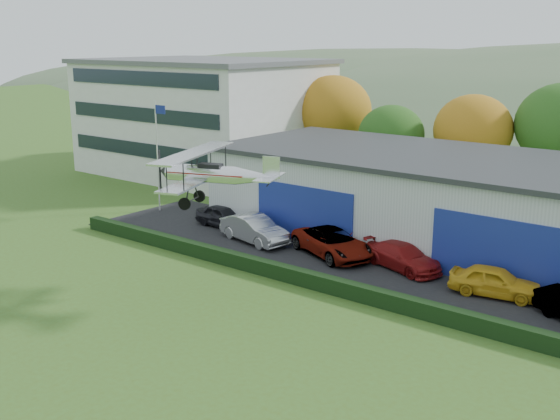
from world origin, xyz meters
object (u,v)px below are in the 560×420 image
Objects in this scene: car_2 at (332,243)px; car_3 at (403,257)px; office_block at (204,116)px; biplane at (212,172)px; car_4 at (495,281)px; car_1 at (254,229)px; flagpole at (158,146)px; car_0 at (223,216)px; hangar at (538,213)px.

car_3 is (4.29, 0.47, -0.09)m from car_2.
car_3 is at bearing -25.77° from office_block.
car_3 is 0.70× the size of biplane.
car_4 is 14.63m from biplane.
biplane is (22.87, -22.86, 1.00)m from office_block.
car_1 is at bearing 98.56° from biplane.
flagpole reaches higher than car_0.
flagpole is 25.66m from car_4.
hangar is 8.41m from car_3.
flagpole is 11.21m from car_1.
hangar reaches higher than car_3.
car_3 is (28.05, -13.54, -4.47)m from office_block.
hangar reaches higher than car_1.
hangar is at bearing -12.01° from office_block.
office_block is 3.64× the size of car_2.
car_4 reaches higher than car_3.
car_3 is at bearing 72.40° from car_4.
flagpole reaches higher than car_1.
biplane reaches higher than car_0.
biplane is (14.76, -9.86, 1.43)m from flagpole.
flagpole is 1.92× the size of car_0.
hangar is at bearing -6.06° from car_4.
car_2 reaches higher than car_0.
car_0 is at bearing -42.39° from office_block.
hangar is 25.68m from flagpole.
biplane is (-0.89, -8.86, 5.38)m from car_2.
car_2 reaches higher than car_3.
car_1 is at bearing 115.64° from car_3.
biplane is (-10.56, -8.55, 5.43)m from car_4.
office_block reaches higher than flagpole.
biplane reaches higher than car_3.
hangar is at bearing -68.20° from car_0.
flagpole is at bearing 89.58° from car_0.
flagpole is 1.17× the size of biplane.
flagpole reaches higher than hangar.
hangar is at bearing -50.80° from car_1.
car_4 is (25.31, -1.31, -4.00)m from flagpole.
car_4 is at bearing 19.25° from biplane.
car_1 is (-14.52, -7.69, -1.78)m from hangar.
car_3 is 11.98m from biplane.
flagpole is at bearing -58.03° from office_block.
hangar is 33.84m from office_block.
car_2 is 1.18× the size of car_3.
car_2 is 0.82× the size of biplane.
car_4 is at bearing -79.51° from car_3.
hangar is 9.40× the size of car_4.
car_0 is (14.64, -13.36, -4.46)m from office_block.
biplane is at bearing -140.38° from car_1.
office_block is at bearing 82.00° from car_2.
hangar reaches higher than car_2.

